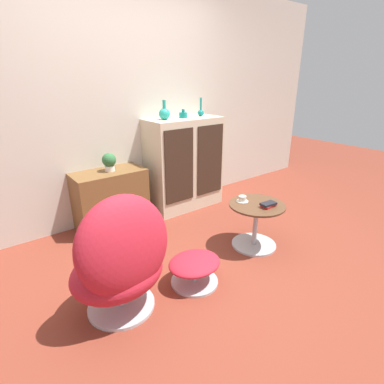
{
  "coord_description": "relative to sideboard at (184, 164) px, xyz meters",
  "views": [
    {
      "loc": [
        -1.48,
        -1.64,
        1.57
      ],
      "look_at": [
        0.14,
        0.45,
        0.55
      ],
      "focal_mm": 28.0,
      "sensor_mm": 36.0,
      "label": 1
    }
  ],
  "objects": [
    {
      "name": "vase_inner_left",
      "position": [
        -0.0,
        0.0,
        0.59
      ],
      "size": [
        0.1,
        0.1,
        0.1
      ],
      "color": "#147A75",
      "rests_on": "sideboard"
    },
    {
      "name": "sideboard",
      "position": [
        0.0,
        0.0,
        0.0
      ],
      "size": [
        0.92,
        0.46,
        1.12
      ],
      "color": "beige",
      "rests_on": "ground_plane"
    },
    {
      "name": "ottoman",
      "position": [
        -0.87,
        -1.32,
        -0.4
      ],
      "size": [
        0.43,
        0.38,
        0.23
      ],
      "color": "#B7B7BC",
      "rests_on": "ground_plane"
    },
    {
      "name": "tv_console",
      "position": [
        -0.97,
        0.03,
        -0.24
      ],
      "size": [
        0.75,
        0.4,
        0.64
      ],
      "color": "brown",
      "rests_on": "ground_plane"
    },
    {
      "name": "wall_back",
      "position": [
        -0.65,
        0.26,
        0.74
      ],
      "size": [
        6.4,
        0.06,
        2.6
      ],
      "color": "beige",
      "rests_on": "ground_plane"
    },
    {
      "name": "book_stack",
      "position": [
        -0.01,
        -1.33,
        -0.09
      ],
      "size": [
        0.16,
        0.1,
        0.04
      ],
      "color": "red",
      "rests_on": "coffee_table"
    },
    {
      "name": "coffee_table",
      "position": [
        -0.05,
        -1.23,
        -0.31
      ],
      "size": [
        0.53,
        0.53,
        0.45
      ],
      "color": "#B7B7BC",
      "rests_on": "ground_plane"
    },
    {
      "name": "potted_plant",
      "position": [
        -0.95,
        0.03,
        0.18
      ],
      "size": [
        0.15,
        0.15,
        0.19
      ],
      "color": "silver",
      "rests_on": "tv_console"
    },
    {
      "name": "vase_leftmost",
      "position": [
        -0.26,
        0.0,
        0.63
      ],
      "size": [
        0.12,
        0.12,
        0.21
      ],
      "color": "teal",
      "rests_on": "sideboard"
    },
    {
      "name": "vase_inner_right",
      "position": [
        0.26,
        0.0,
        0.61
      ],
      "size": [
        0.08,
        0.08,
        0.22
      ],
      "color": "#147A75",
      "rests_on": "sideboard"
    },
    {
      "name": "egg_chair",
      "position": [
        -1.46,
        -1.27,
        -0.13
      ],
      "size": [
        0.73,
        0.68,
        0.92
      ],
      "color": "#B7B7BC",
      "rests_on": "ground_plane"
    },
    {
      "name": "teacup",
      "position": [
        -0.11,
        -1.1,
        -0.09
      ],
      "size": [
        0.12,
        0.12,
        0.06
      ],
      "color": "silver",
      "rests_on": "coffee_table"
    },
    {
      "name": "ground_plane",
      "position": [
        -0.65,
        -1.26,
        -0.56
      ],
      "size": [
        12.0,
        12.0,
        0.0
      ],
      "primitive_type": "plane",
      "color": "brown"
    }
  ]
}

